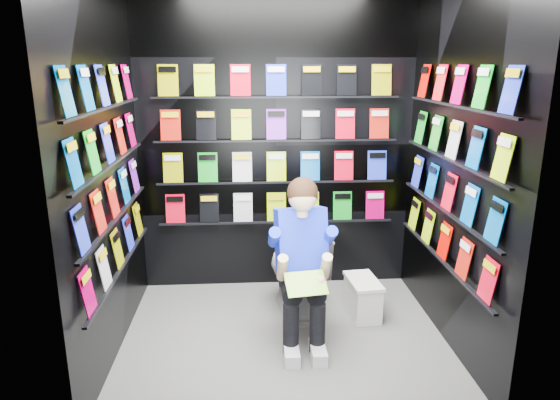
{
  "coord_description": "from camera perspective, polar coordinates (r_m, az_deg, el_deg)",
  "views": [
    {
      "loc": [
        -0.25,
        -3.33,
        2.0
      ],
      "look_at": [
        -0.02,
        0.15,
        1.04
      ],
      "focal_mm": 32.0,
      "sensor_mm": 36.0,
      "label": 1
    }
  ],
  "objects": [
    {
      "name": "floor",
      "position": [
        3.89,
        0.48,
        -15.52
      ],
      "size": [
        2.4,
        2.4,
        0.0
      ],
      "primitive_type": "plane",
      "color": "#5A5A58",
      "rests_on": "ground"
    },
    {
      "name": "wall_back",
      "position": [
        4.39,
        -0.45,
        6.23
      ],
      "size": [
        2.4,
        0.04,
        2.6
      ],
      "primitive_type": "cube",
      "color": "black",
      "rests_on": "floor"
    },
    {
      "name": "wall_front",
      "position": [
        2.45,
        2.27,
        -1.24
      ],
      "size": [
        2.4,
        0.04,
        2.6
      ],
      "primitive_type": "cube",
      "color": "black",
      "rests_on": "floor"
    },
    {
      "name": "wall_left",
      "position": [
        3.53,
        -19.3,
        3.1
      ],
      "size": [
        0.04,
        2.0,
        2.6
      ],
      "primitive_type": "cube",
      "color": "black",
      "rests_on": "floor"
    },
    {
      "name": "wall_right",
      "position": [
        3.7,
        19.44,
        3.61
      ],
      "size": [
        0.04,
        2.0,
        2.6
      ],
      "primitive_type": "cube",
      "color": "black",
      "rests_on": "floor"
    },
    {
      "name": "comics_back",
      "position": [
        4.36,
        -0.43,
        6.23
      ],
      "size": [
        2.1,
        0.06,
        1.37
      ],
      "primitive_type": null,
      "color": "red",
      "rests_on": "wall_back"
    },
    {
      "name": "comics_left",
      "position": [
        3.52,
        -18.84,
        3.2
      ],
      "size": [
        0.06,
        1.7,
        1.37
      ],
      "primitive_type": null,
      "color": "red",
      "rests_on": "wall_left"
    },
    {
      "name": "comics_right",
      "position": [
        3.69,
        19.02,
        3.69
      ],
      "size": [
        0.06,
        1.7,
        1.37
      ],
      "primitive_type": null,
      "color": "red",
      "rests_on": "wall_right"
    },
    {
      "name": "toilet",
      "position": [
        4.12,
        1.77,
        -7.93
      ],
      "size": [
        0.52,
        0.8,
        0.73
      ],
      "primitive_type": "imported",
      "rotation": [
        0.0,
        0.0,
        3.29
      ],
      "color": "white",
      "rests_on": "floor"
    },
    {
      "name": "longbox",
      "position": [
        4.2,
        9.41,
        -11.09
      ],
      "size": [
        0.25,
        0.4,
        0.29
      ],
      "primitive_type": "cube",
      "rotation": [
        0.0,
        0.0,
        0.1
      ],
      "color": "silver",
      "rests_on": "floor"
    },
    {
      "name": "longbox_lid",
      "position": [
        4.13,
        9.5,
        -9.14
      ],
      "size": [
        0.27,
        0.42,
        0.03
      ],
      "primitive_type": "cube",
      "rotation": [
        0.0,
        0.0,
        0.1
      ],
      "color": "silver",
      "rests_on": "longbox"
    },
    {
      "name": "reader",
      "position": [
        3.63,
        2.39,
        -4.8
      ],
      "size": [
        0.59,
        0.77,
        1.31
      ],
      "primitive_type": null,
      "rotation": [
        0.0,
        0.0,
        0.15
      ],
      "color": "#2033D5",
      "rests_on": "toilet"
    },
    {
      "name": "held_comic",
      "position": [
        3.37,
        2.99,
        -9.51
      ],
      "size": [
        0.3,
        0.2,
        0.12
      ],
      "primitive_type": "cube",
      "rotation": [
        -0.96,
        0.0,
        0.15
      ],
      "color": "green",
      "rests_on": "reader"
    }
  ]
}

